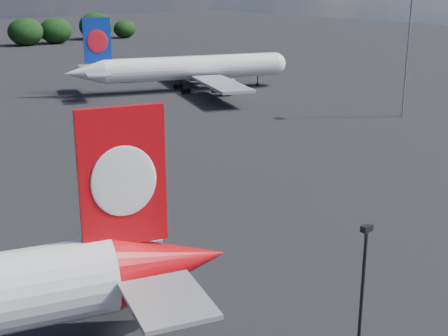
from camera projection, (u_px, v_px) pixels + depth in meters
china_southern_airliner at (185, 69)px, 120.86m from camera, size 43.16×41.46×14.47m
apron_lamp_post at (360, 323)px, 29.02m from camera, size 0.55×0.30×11.11m
floodlight_mast_near at (410, 25)px, 95.96m from camera, size 1.60×1.60×22.31m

